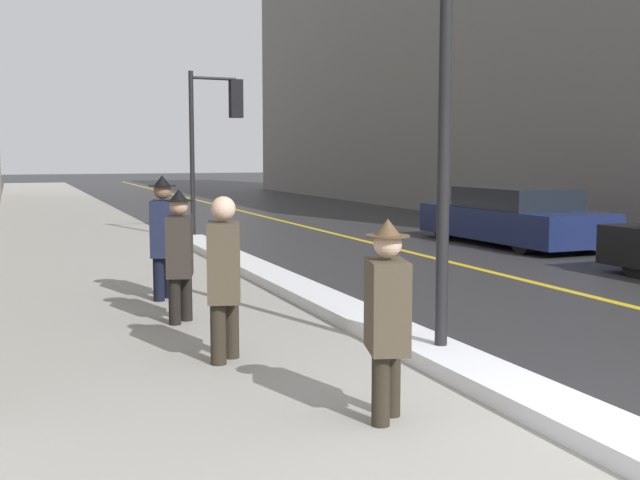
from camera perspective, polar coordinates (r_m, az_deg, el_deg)
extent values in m
plane|color=#2D2D30|center=(5.92, 18.42, -13.95)|extent=(160.00, 160.00, 0.00)
cube|color=#9E9B93|center=(19.43, -16.32, -0.01)|extent=(4.00, 80.00, 0.01)
cube|color=gold|center=(20.80, 0.38, 0.61)|extent=(0.16, 80.00, 0.00)
cube|color=white|center=(11.37, -1.42, -3.60)|extent=(0.61, 15.11, 0.16)
cube|color=slate|center=(31.48, 11.42, 15.36)|extent=(6.00, 36.00, 14.23)
cylinder|color=black|center=(7.71, 8.81, 6.53)|extent=(0.12, 0.12, 4.13)
cylinder|color=black|center=(18.97, -9.08, 5.91)|extent=(0.11, 0.11, 3.91)
cylinder|color=black|center=(19.22, -7.58, 11.32)|extent=(1.10, 0.17, 0.07)
cube|color=black|center=(19.37, -6.00, 9.97)|extent=(0.32, 0.23, 0.90)
sphere|color=red|center=(19.50, -6.13, 10.79)|extent=(0.19, 0.19, 0.19)
sphere|color=orange|center=(19.48, -6.12, 9.94)|extent=(0.19, 0.19, 0.19)
sphere|color=green|center=(19.46, -6.11, 9.10)|extent=(0.19, 0.19, 0.19)
cylinder|color=#2A241B|center=(6.18, 5.13, -9.02)|extent=(0.14, 0.14, 0.78)
cylinder|color=#2A241B|center=(5.96, 4.35, -9.58)|extent=(0.14, 0.14, 0.78)
cube|color=#473D2D|center=(5.95, 4.79, -4.69)|extent=(0.39, 0.53, 0.68)
sphere|color=beige|center=(5.89, 4.83, -0.27)|extent=(0.21, 0.21, 0.21)
cylinder|color=#4C3823|center=(5.88, 4.84, 0.30)|extent=(0.33, 0.33, 0.01)
cone|color=#4C3823|center=(5.87, 4.84, 0.91)|extent=(0.20, 0.20, 0.13)
cylinder|color=#2A241B|center=(7.90, -6.33, -5.38)|extent=(0.15, 0.15, 0.86)
cylinder|color=#2A241B|center=(7.67, -7.26, -5.74)|extent=(0.15, 0.15, 0.86)
cube|color=#473D2D|center=(7.69, -6.84, -1.55)|extent=(0.43, 0.58, 0.75)
sphere|color=beige|center=(7.64, -6.89, 2.24)|extent=(0.23, 0.23, 0.23)
cylinder|color=black|center=(9.73, -9.50, -3.40)|extent=(0.14, 0.14, 0.81)
cylinder|color=black|center=(9.52, -10.31, -3.62)|extent=(0.14, 0.14, 0.81)
cube|color=#2D2823|center=(9.55, -9.96, -0.45)|extent=(0.41, 0.55, 0.71)
sphere|color=tan|center=(9.51, -10.01, 2.42)|extent=(0.22, 0.22, 0.22)
cylinder|color=black|center=(9.50, -10.02, 2.79)|extent=(0.34, 0.34, 0.01)
cone|color=black|center=(9.50, -10.02, 3.18)|extent=(0.21, 0.21, 0.13)
cylinder|color=black|center=(11.30, -10.68, -1.94)|extent=(0.15, 0.15, 0.87)
cylinder|color=black|center=(11.08, -11.40, -2.11)|extent=(0.15, 0.15, 0.87)
cube|color=#191E38|center=(11.12, -11.10, 0.81)|extent=(0.44, 0.59, 0.76)
sphere|color=#8C664C|center=(11.09, -11.15, 3.48)|extent=(0.24, 0.24, 0.24)
cylinder|color=black|center=(11.09, -11.16, 3.81)|extent=(0.37, 0.37, 0.01)
cone|color=black|center=(11.08, -11.16, 4.18)|extent=(0.22, 0.22, 0.14)
cylinder|color=black|center=(13.95, 21.73, -1.17)|extent=(0.21, 0.67, 0.67)
cube|color=navy|center=(18.26, 13.47, 1.18)|extent=(2.00, 4.95, 0.67)
cube|color=black|center=(18.13, 13.74, 2.92)|extent=(1.78, 2.59, 0.45)
cylinder|color=black|center=(19.09, 8.83, 0.99)|extent=(0.24, 0.64, 0.63)
cylinder|color=black|center=(19.97, 12.74, 1.14)|extent=(0.24, 0.64, 0.63)
cylinder|color=black|center=(16.59, 14.32, 0.11)|extent=(0.24, 0.64, 0.63)
cylinder|color=black|center=(17.60, 18.48, 0.31)|extent=(0.24, 0.64, 0.63)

